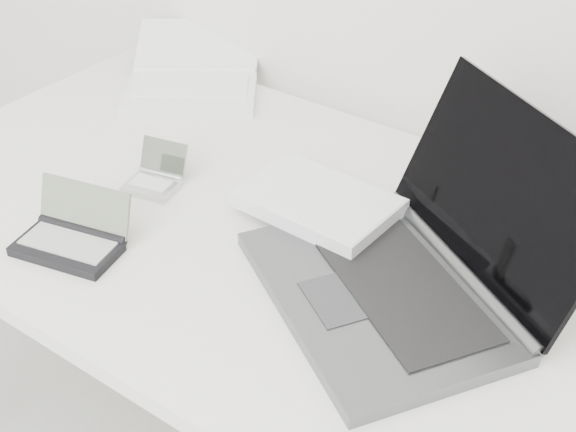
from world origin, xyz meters
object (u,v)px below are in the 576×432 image
Objects in this scene: laptop_large at (389,250)px; netbook_open_white at (193,78)px; palmtop_charcoal at (72,238)px; desk at (317,264)px.

netbook_open_white is (-0.67, 0.31, -0.02)m from laptop_large.
laptop_large is 3.29× the size of palmtop_charcoal.
netbook_open_white reaches higher than desk.
netbook_open_white is 0.60m from palmtop_charcoal.
desk is 8.57× the size of palmtop_charcoal.
desk is 0.16m from laptop_large.
desk is 3.57× the size of netbook_open_white.
palmtop_charcoal is (-0.44, -0.24, -0.03)m from laptop_large.
laptop_large is at bearing -1.21° from desk.
laptop_large reaches higher than palmtop_charcoal.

